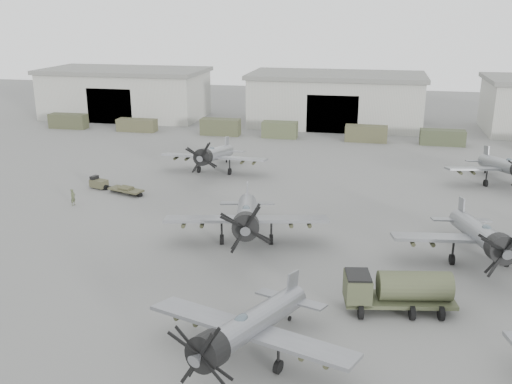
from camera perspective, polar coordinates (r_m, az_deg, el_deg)
ground at (r=40.23m, az=0.92°, el=-10.08°), size 220.00×220.00×0.00m
hangar_left at (r=107.68m, az=-12.91°, el=9.65°), size 29.00×14.80×8.70m
hangar_center at (r=98.18m, az=7.98°, el=9.17°), size 29.00×14.80×8.70m
support_truck_0 at (r=99.98m, az=-18.25°, el=6.75°), size 6.24×2.20×2.38m
support_truck_1 at (r=94.58m, az=-11.82°, el=6.56°), size 6.36×2.20×1.99m
support_truck_2 at (r=89.88m, az=-3.58°, el=6.51°), size 6.14×2.20×2.55m
support_truck_3 at (r=87.88m, az=2.39°, el=6.25°), size 5.36×2.20×2.48m
support_truck_4 at (r=86.73m, az=10.95°, el=5.76°), size 6.19×2.20×2.40m
support_truck_5 at (r=87.28m, az=18.14°, el=5.21°), size 6.34×2.20×2.22m
aircraft_near_1 at (r=31.93m, az=-0.92°, el=-13.40°), size 12.45×11.21×4.99m
aircraft_mid_1 at (r=47.11m, az=-0.97°, el=-2.45°), size 13.86×12.48×5.50m
aircraft_mid_2 at (r=46.53m, az=21.72°, el=-4.12°), size 13.55×12.20×5.38m
aircraft_far_0 at (r=68.03m, az=-4.28°, el=3.73°), size 12.79×11.51×5.13m
aircraft_far_1 at (r=68.54m, az=23.71°, el=2.35°), size 12.85×11.56×5.10m
fuel_tanker at (r=38.55m, az=14.02°, el=-9.33°), size 7.41×4.14×2.74m
tug_trailer at (r=63.97m, az=-14.49°, el=0.60°), size 6.90×3.36×1.38m
ground_crew at (r=60.02m, az=-17.83°, el=-0.50°), size 0.51×0.68×1.70m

